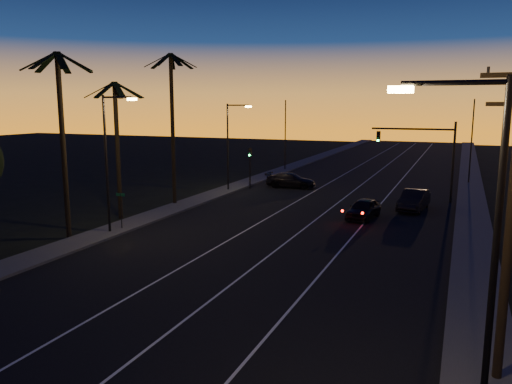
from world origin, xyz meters
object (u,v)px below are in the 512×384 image
at_px(signal_mast, 425,147).
at_px(lead_car, 363,209).
at_px(right_car, 414,200).
at_px(cross_car, 291,180).
at_px(utility_pole, 511,212).

bearing_deg(signal_mast, lead_car, -110.91).
bearing_deg(right_car, cross_car, 152.01).
distance_m(right_car, cross_car, 14.38).
xyz_separation_m(utility_pole, cross_car, (-17.48, 32.21, -4.56)).
height_order(utility_pole, signal_mast, utility_pole).
distance_m(utility_pole, cross_car, 36.93).
xyz_separation_m(signal_mast, cross_car, (-13.02, 2.21, -4.03)).
distance_m(utility_pole, lead_car, 22.78).
height_order(right_car, cross_car, right_car).
relative_size(utility_pole, signal_mast, 1.41).
distance_m(signal_mast, cross_car, 13.81).
bearing_deg(utility_pole, cross_car, 118.49).
bearing_deg(cross_car, lead_car, -50.03).
xyz_separation_m(lead_car, cross_car, (-9.52, 11.36, 0.01)).
relative_size(utility_pole, lead_car, 2.01).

